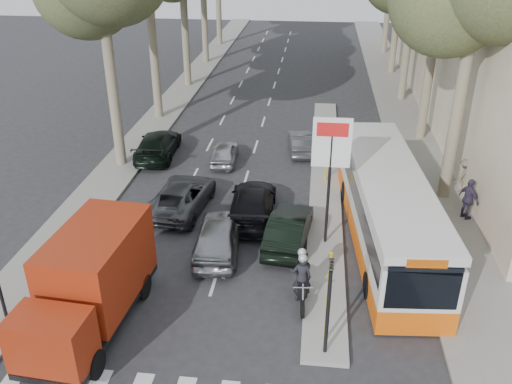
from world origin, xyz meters
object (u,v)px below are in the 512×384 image
at_px(silver_hatchback, 218,236).
at_px(city_bus, 387,206).
at_px(red_truck, 91,281).
at_px(motorcycle, 301,276).
at_px(dark_hatchback, 289,229).

distance_m(silver_hatchback, city_bus, 7.05).
height_order(silver_hatchback, city_bus, city_bus).
xyz_separation_m(red_truck, motorcycle, (6.79, 2.18, -0.81)).
xyz_separation_m(silver_hatchback, city_bus, (6.80, 1.65, 0.91)).
xyz_separation_m(red_truck, city_bus, (10.11, 6.44, -0.04)).
bearing_deg(silver_hatchback, red_truck, 52.10).
distance_m(dark_hatchback, city_bus, 4.16).
distance_m(silver_hatchback, dark_hatchback, 2.97).
xyz_separation_m(city_bus, motorcycle, (-3.32, -4.27, -0.76)).
distance_m(dark_hatchback, motorcycle, 3.62).
relative_size(red_truck, motorcycle, 2.65).
bearing_deg(motorcycle, silver_hatchback, 137.89).
height_order(city_bus, motorcycle, city_bus).
bearing_deg(silver_hatchback, city_bus, -169.51).
bearing_deg(city_bus, silver_hatchback, -170.91).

